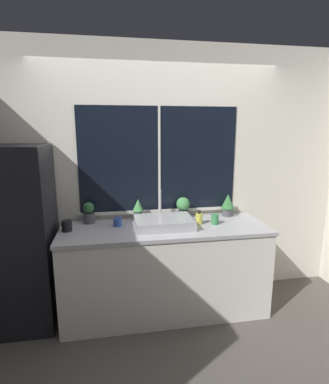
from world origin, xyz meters
name	(u,v)px	position (x,y,z in m)	size (l,w,h in m)	color
ground_plane	(171,330)	(0.00, 0.00, 0.00)	(14.00, 14.00, 0.00)	#4C4742
wall_back	(159,175)	(0.00, 0.73, 1.35)	(8.00, 0.09, 2.70)	silver
wall_right	(294,164)	(2.09, 1.50, 1.35)	(0.06, 7.00, 2.70)	silver
counter	(165,269)	(0.00, 0.33, 0.45)	(2.03, 0.68, 0.90)	white
refrigerator	(11,239)	(-1.43, 0.38, 0.85)	(0.75, 0.63, 1.71)	black
sink	(164,222)	(-0.01, 0.33, 0.95)	(0.56, 0.45, 0.33)	#ADADB2
potted_plant_far_left	(89,213)	(-0.74, 0.59, 1.01)	(0.11, 0.11, 0.22)	#4C4C51
potted_plant_center_left	(138,209)	(-0.24, 0.59, 1.03)	(0.11, 0.11, 0.23)	#4C4C51
potted_plant_center_right	(183,207)	(0.24, 0.59, 1.03)	(0.14, 0.14, 0.23)	#4C4C51
potted_plant_far_right	(228,204)	(0.74, 0.59, 1.03)	(0.14, 0.14, 0.24)	#4C4C51
soap_bottle	(199,218)	(0.35, 0.36, 0.96)	(0.07, 0.07, 0.14)	#DBD14C
mug_blue	(118,222)	(-0.46, 0.44, 0.94)	(0.08, 0.08, 0.08)	#3351AD
mug_green	(215,219)	(0.51, 0.33, 0.95)	(0.07, 0.07, 0.10)	#38844C
mug_black	(67,226)	(-0.93, 0.37, 0.95)	(0.09, 0.09, 0.10)	black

